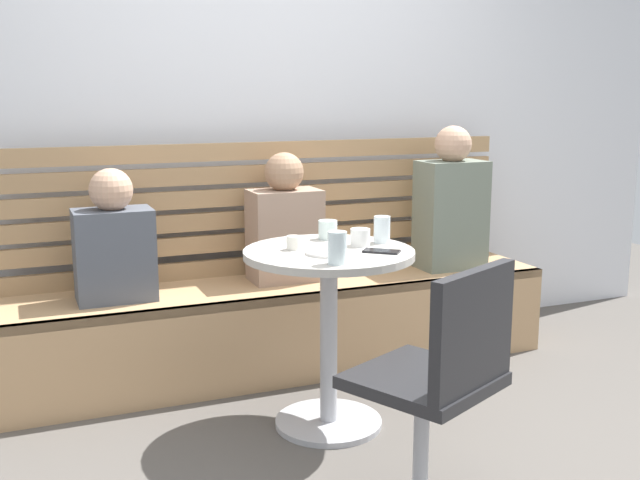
{
  "coord_description": "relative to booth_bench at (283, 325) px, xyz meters",
  "views": [
    {
      "loc": [
        -1.2,
        -2.19,
        1.36
      ],
      "look_at": [
        -0.02,
        0.66,
        0.75
      ],
      "focal_mm": 42.61,
      "sensor_mm": 36.0,
      "label": 1
    }
  ],
  "objects": [
    {
      "name": "ground",
      "position": [
        0.0,
        -1.2,
        -0.22
      ],
      "size": [
        8.0,
        8.0,
        0.0
      ],
      "primitive_type": "plane",
      "color": "#514C47"
    },
    {
      "name": "back_wall",
      "position": [
        0.0,
        0.44,
        1.23
      ],
      "size": [
        5.2,
        0.1,
        2.9
      ],
      "primitive_type": "cube",
      "color": "silver",
      "rests_on": "ground"
    },
    {
      "name": "booth_bench",
      "position": [
        0.0,
        0.0,
        0.0
      ],
      "size": [
        2.7,
        0.52,
        0.44
      ],
      "color": "tan",
      "rests_on": "ground"
    },
    {
      "name": "booth_backrest",
      "position": [
        0.0,
        0.24,
        0.56
      ],
      "size": [
        2.65,
        0.04,
        0.67
      ],
      "color": "#A68157",
      "rests_on": "booth_bench"
    },
    {
      "name": "cafe_table",
      "position": [
        -0.05,
        -0.69,
        0.3
      ],
      "size": [
        0.68,
        0.68,
        0.74
      ],
      "color": "#ADADB2",
      "rests_on": "ground"
    },
    {
      "name": "white_chair",
      "position": [
        -0.02,
        -1.5,
        0.24
      ],
      "size": [
        0.53,
        0.53,
        0.85
      ],
      "color": "#ADADB2",
      "rests_on": "ground"
    },
    {
      "name": "person_adult",
      "position": [
        0.92,
        -0.03,
        0.55
      ],
      "size": [
        0.34,
        0.22,
        0.74
      ],
      "color": "slate",
      "rests_on": "booth_bench"
    },
    {
      "name": "person_child_left",
      "position": [
        -0.79,
        -0.01,
        0.48
      ],
      "size": [
        0.34,
        0.22,
        0.59
      ],
      "color": "#4C515B",
      "rests_on": "booth_bench"
    },
    {
      "name": "person_child_middle",
      "position": [
        0.03,
        0.04,
        0.5
      ],
      "size": [
        0.34,
        0.22,
        0.63
      ],
      "color": "#9E7F6B",
      "rests_on": "booth_bench"
    },
    {
      "name": "cup_glass_tall",
      "position": [
        -0.12,
        -0.93,
        0.58
      ],
      "size": [
        0.07,
        0.07,
        0.12
      ],
      "primitive_type": "cylinder",
      "color": "silver",
      "rests_on": "cafe_table"
    },
    {
      "name": "cup_ceramic_white",
      "position": [
        0.1,
        -0.66,
        0.55
      ],
      "size": [
        0.08,
        0.08,
        0.07
      ],
      "primitive_type": "cylinder",
      "color": "white",
      "rests_on": "cafe_table"
    },
    {
      "name": "cup_glass_short",
      "position": [
        0.03,
        -0.48,
        0.56
      ],
      "size": [
        0.08,
        0.08,
        0.08
      ],
      "primitive_type": "cylinder",
      "color": "silver",
      "rests_on": "cafe_table"
    },
    {
      "name": "cup_espresso_small",
      "position": [
        -0.18,
        -0.63,
        0.55
      ],
      "size": [
        0.06,
        0.06,
        0.05
      ],
      "primitive_type": "cylinder",
      "color": "silver",
      "rests_on": "cafe_table"
    },
    {
      "name": "cup_water_clear",
      "position": [
        0.21,
        -0.64,
        0.57
      ],
      "size": [
        0.07,
        0.07,
        0.11
      ],
      "primitive_type": "cylinder",
      "color": "white",
      "rests_on": "cafe_table"
    },
    {
      "name": "plate_small",
      "position": [
        -0.08,
        -0.76,
        0.52
      ],
      "size": [
        0.17,
        0.17,
        0.01
      ],
      "primitive_type": "cylinder",
      "color": "white",
      "rests_on": "cafe_table"
    },
    {
      "name": "phone_on_table",
      "position": [
        0.12,
        -0.81,
        0.52
      ],
      "size": [
        0.15,
        0.14,
        0.01
      ],
      "primitive_type": "cube",
      "rotation": [
        0.0,
        0.0,
        0.86
      ],
      "color": "black",
      "rests_on": "cafe_table"
    }
  ]
}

